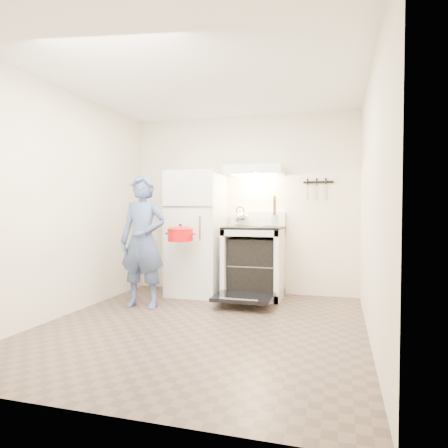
{
  "coord_description": "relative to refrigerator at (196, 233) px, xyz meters",
  "views": [
    {
      "loc": [
        1.33,
        -3.76,
        1.17
      ],
      "look_at": [
        -0.05,
        1.0,
        1.0
      ],
      "focal_mm": 32.0,
      "sensor_mm": 36.0,
      "label": 1
    }
  ],
  "objects": [
    {
      "name": "person",
      "position": [
        -0.37,
        -0.87,
        -0.05
      ],
      "size": [
        0.58,
        0.38,
        1.59
      ],
      "primitive_type": "imported",
      "rotation": [
        0.0,
        0.0,
        0.01
      ],
      "color": "#37457A",
      "rests_on": "floor"
    },
    {
      "name": "pizza_stone",
      "position": [
        0.86,
        0.12,
        -0.4
      ],
      "size": [
        0.29,
        0.29,
        0.02
      ],
      "primitive_type": "cylinder",
      "color": "#805F47",
      "rests_on": "oven_rack"
    },
    {
      "name": "stove_body",
      "position": [
        0.81,
        0.02,
        -0.39
      ],
      "size": [
        0.76,
        0.65,
        0.92
      ],
      "primitive_type": "cube",
      "color": "white",
      "rests_on": "floor"
    },
    {
      "name": "utensil_jar",
      "position": [
        1.13,
        -0.24,
        0.2
      ],
      "size": [
        0.1,
        0.1,
        0.13
      ],
      "primitive_type": "cylinder",
      "rotation": [
        0.0,
        0.0,
        0.13
      ],
      "color": "silver",
      "rests_on": "cooktop"
    },
    {
      "name": "backsplash",
      "position": [
        0.81,
        0.31,
        0.2
      ],
      "size": [
        0.76,
        0.07,
        0.2
      ],
      "primitive_type": "cube",
      "color": "white",
      "rests_on": "cooktop"
    },
    {
      "name": "dutch_oven",
      "position": [
        0.02,
        -0.62,
        0.01
      ],
      "size": [
        0.39,
        0.32,
        0.25
      ],
      "primitive_type": null,
      "color": "red",
      "rests_on": "person"
    },
    {
      "name": "range_hood",
      "position": [
        0.81,
        0.1,
        0.86
      ],
      "size": [
        0.76,
        0.5,
        0.12
      ],
      "primitive_type": "cube",
      "color": "white",
      "rests_on": "back_wall"
    },
    {
      "name": "oven_door",
      "position": [
        0.81,
        -0.57,
        -0.72
      ],
      "size": [
        0.7,
        0.54,
        0.04
      ],
      "primitive_type": "cube",
      "color": "black",
      "rests_on": "floor"
    },
    {
      "name": "back_wall",
      "position": [
        0.58,
        0.35,
        0.4
      ],
      "size": [
        3.2,
        0.02,
        2.5
      ],
      "primitive_type": "cube",
      "color": "beige",
      "rests_on": "ground"
    },
    {
      "name": "cooktop",
      "position": [
        0.81,
        0.02,
        0.09
      ],
      "size": [
        0.76,
        0.65,
        0.03
      ],
      "primitive_type": "cube",
      "color": "black",
      "rests_on": "stove_body"
    },
    {
      "name": "oven_rack",
      "position": [
        0.81,
        0.02,
        -0.41
      ],
      "size": [
        0.6,
        0.52,
        0.01
      ],
      "primitive_type": "cube",
      "color": "gray",
      "rests_on": "stove_body"
    },
    {
      "name": "knife_strip",
      "position": [
        1.63,
        0.33,
        0.7
      ],
      "size": [
        0.4,
        0.02,
        0.03
      ],
      "primitive_type": "cube",
      "color": "black",
      "rests_on": "back_wall"
    },
    {
      "name": "tea_kettle",
      "position": [
        0.59,
        0.16,
        0.24
      ],
      "size": [
        0.22,
        0.18,
        0.27
      ],
      "primitive_type": null,
      "color": "silver",
      "rests_on": "cooktop"
    },
    {
      "name": "refrigerator",
      "position": [
        0.0,
        0.0,
        0.0
      ],
      "size": [
        0.7,
        0.7,
        1.7
      ],
      "primitive_type": "cube",
      "color": "white",
      "rests_on": "floor"
    },
    {
      "name": "floor",
      "position": [
        0.58,
        -1.45,
        -0.85
      ],
      "size": [
        3.6,
        3.6,
        0.0
      ],
      "primitive_type": "plane",
      "color": "brown",
      "rests_on": "ground"
    }
  ]
}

